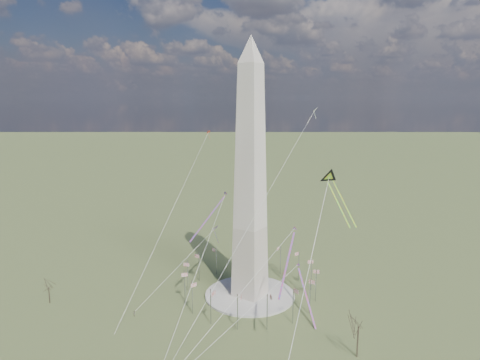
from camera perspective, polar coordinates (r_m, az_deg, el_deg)
The scene contains 14 objects.
ground at distance 178.42m, azimuth 1.32°, elevation -15.16°, with size 2000.00×2000.00×0.00m, color #46592C.
plaza at distance 178.24m, azimuth 1.32°, elevation -15.05°, with size 36.00×36.00×0.80m, color #B5B2A6.
washington_monument at distance 163.16m, azimuth 1.39°, elevation 0.15°, with size 15.56×15.56×100.00m.
flagpole_ring at distance 175.35m, azimuth 1.33°, elevation -13.03°, with size 54.40×54.40×13.00m.
tree_near at distance 141.43m, azimuth 15.54°, elevation -18.03°, with size 8.72×8.72×15.25m.
tree_far at distance 185.13m, azimuth -24.18°, elevation -12.81°, with size 5.57×5.57×9.75m.
person_west at distance 167.99m, azimuth -13.90°, elevation -16.89°, with size 0.91×0.71×1.87m, color gray.
kite_delta_black at distance 155.12m, azimuth 11.98°, elevation 0.04°, with size 18.21×17.10×16.78m.
kite_diamond_purple at distance 188.71m, azimuth -3.26°, elevation -6.65°, with size 1.71×2.70×8.39m.
kite_streamer_left at distance 142.18m, azimuth 6.65°, elevation -9.41°, with size 7.57×23.19×16.26m.
kite_streamer_mid at distance 162.52m, azimuth -3.52°, elevation -4.01°, with size 2.06×21.75×14.93m.
kite_streamer_right at distance 166.00m, azimuth 8.49°, elevation -13.79°, with size 16.30×17.68×15.60m.
kite_small_red at distance 213.46m, azimuth -4.20°, elevation 6.28°, with size 1.44×2.12×4.49m.
kite_small_white at distance 193.97m, azimuth 9.96°, elevation 9.05°, with size 1.29×2.12×4.89m.
Camera 1 is at (84.52, -136.22, 78.32)m, focal length 32.00 mm.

